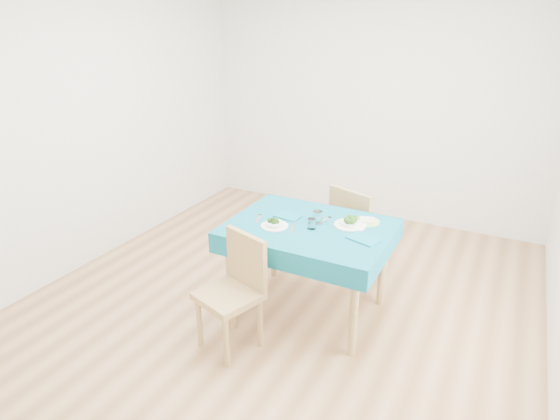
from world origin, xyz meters
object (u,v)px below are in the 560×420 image
at_px(chair_far, 363,216).
at_px(bowl_far, 350,221).
at_px(table, 308,269).
at_px(side_plate, 367,222).
at_px(chair_near, 228,288).
at_px(bowl_near, 275,223).

height_order(chair_far, bowl_far, chair_far).
xyz_separation_m(table, side_plate, (0.37, 0.27, 0.38)).
bearing_deg(chair_near, chair_far, 90.47).
xyz_separation_m(table, bowl_far, (0.28, 0.14, 0.42)).
xyz_separation_m(bowl_far, side_plate, (0.09, 0.12, -0.03)).
height_order(table, chair_far, chair_far).
bearing_deg(chair_near, side_plate, 72.07).
bearing_deg(bowl_near, chair_near, -98.66).
xyz_separation_m(chair_near, side_plate, (0.68, 0.94, 0.27)).
bearing_deg(table, chair_near, -114.62).
bearing_deg(bowl_far, chair_far, 99.28).
xyz_separation_m(table, bowl_near, (-0.23, -0.14, 0.41)).
distance_m(chair_near, side_plate, 1.20).
bearing_deg(side_plate, chair_near, -125.81).
height_order(bowl_near, bowl_far, bowl_far).
bearing_deg(chair_far, chair_near, 91.98).
distance_m(bowl_near, bowl_far, 0.58).
relative_size(chair_near, bowl_far, 3.93).
height_order(table, side_plate, side_plate).
bearing_deg(bowl_near, table, 31.38).
height_order(chair_near, chair_far, chair_far).
height_order(chair_far, side_plate, chair_far).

